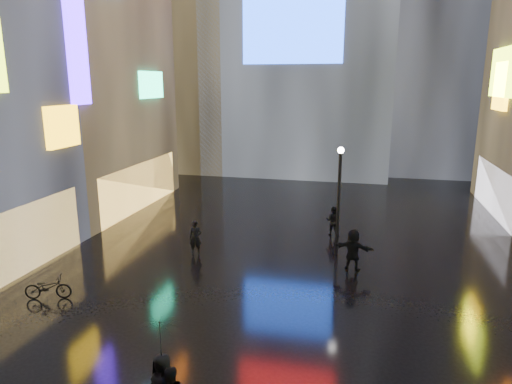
% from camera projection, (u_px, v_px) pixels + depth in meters
% --- Properties ---
extents(ground, '(140.00, 140.00, 0.00)m').
position_uv_depth(ground, '(295.00, 255.00, 21.93)').
color(ground, black).
rests_on(ground, ground).
extents(building_left_far, '(10.28, 12.00, 22.00)m').
position_uv_depth(building_left_far, '(60.00, 35.00, 28.62)').
color(building_left_far, black).
rests_on(building_left_far, ground).
extents(tower_flank_left, '(10.00, 10.00, 26.00)m').
position_uv_depth(tower_flank_left, '(185.00, 28.00, 42.82)').
color(tower_flank_left, black).
rests_on(tower_flank_left, ground).
extents(lamp_far, '(0.30, 0.30, 5.20)m').
position_uv_depth(lamp_far, '(339.00, 195.00, 21.37)').
color(lamp_far, black).
rests_on(lamp_far, ground).
extents(pedestrian_5, '(1.81, 0.86, 1.88)m').
position_uv_depth(pedestrian_5, '(353.00, 250.00, 19.96)').
color(pedestrian_5, black).
rests_on(pedestrian_5, ground).
extents(pedestrian_6, '(0.67, 0.50, 1.67)m').
position_uv_depth(pedestrian_6, '(195.00, 238.00, 21.82)').
color(pedestrian_6, black).
rests_on(pedestrian_6, ground).
extents(pedestrian_7, '(0.89, 0.76, 1.60)m').
position_uv_depth(pedestrian_7, '(333.00, 221.00, 24.56)').
color(pedestrian_7, black).
rests_on(pedestrian_7, ground).
extents(umbrella_2, '(1.39, 1.40, 0.96)m').
position_uv_depth(umbrella_2, '(160.00, 337.00, 10.91)').
color(umbrella_2, black).
rests_on(umbrella_2, pedestrian_4).
extents(bicycle, '(1.86, 1.09, 0.92)m').
position_uv_depth(bicycle, '(48.00, 287.00, 17.41)').
color(bicycle, black).
rests_on(bicycle, ground).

